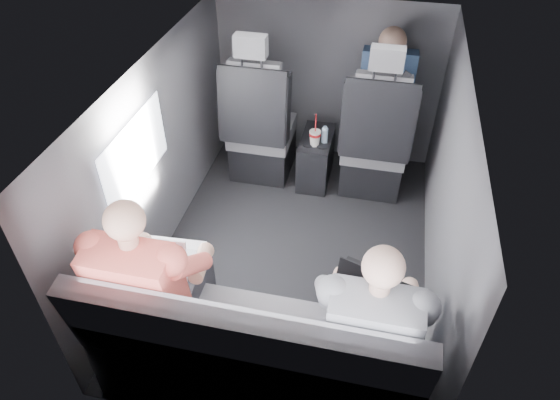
% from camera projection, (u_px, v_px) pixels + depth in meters
% --- Properties ---
extents(floor, '(2.60, 2.60, 0.00)m').
position_uv_depth(floor, '(294.00, 251.00, 3.51)').
color(floor, black).
rests_on(floor, ground).
extents(ceiling, '(2.60, 2.60, 0.00)m').
position_uv_depth(ceiling, '(299.00, 73.00, 2.65)').
color(ceiling, '#B2B2AD').
rests_on(ceiling, panel_back).
extents(panel_left, '(0.02, 2.60, 1.35)m').
position_uv_depth(panel_left, '(160.00, 157.00, 3.23)').
color(panel_left, '#56565B').
rests_on(panel_left, floor).
extents(panel_right, '(0.02, 2.60, 1.35)m').
position_uv_depth(panel_right, '(446.00, 195.00, 2.93)').
color(panel_right, '#56565B').
rests_on(panel_right, floor).
extents(panel_front, '(1.80, 0.02, 1.35)m').
position_uv_depth(panel_front, '(327.00, 81.00, 4.05)').
color(panel_front, '#56565B').
rests_on(panel_front, floor).
extents(panel_back, '(1.80, 0.02, 1.35)m').
position_uv_depth(panel_back, '(236.00, 355.00, 2.10)').
color(panel_back, '#56565B').
rests_on(panel_back, floor).
extents(side_window, '(0.02, 0.75, 0.42)m').
position_uv_depth(side_window, '(136.00, 154.00, 2.86)').
color(side_window, white).
rests_on(side_window, panel_left).
extents(seatbelt, '(0.35, 0.11, 0.59)m').
position_uv_depth(seatbelt, '(379.00, 112.00, 3.42)').
color(seatbelt, black).
rests_on(seatbelt, front_seat_right).
extents(front_seat_left, '(0.52, 0.58, 1.26)m').
position_uv_depth(front_seat_left, '(260.00, 133.00, 3.96)').
color(front_seat_left, black).
rests_on(front_seat_left, floor).
extents(front_seat_right, '(0.52, 0.58, 1.26)m').
position_uv_depth(front_seat_right, '(374.00, 147.00, 3.81)').
color(front_seat_right, black).
rests_on(front_seat_right, floor).
extents(center_console, '(0.24, 0.48, 0.41)m').
position_uv_depth(center_console, '(316.00, 158.00, 4.04)').
color(center_console, black).
rests_on(center_console, floor).
extents(rear_bench, '(1.60, 0.57, 0.92)m').
position_uv_depth(rear_bench, '(254.00, 356.00, 2.52)').
color(rear_bench, '#5E5E63').
rests_on(rear_bench, floor).
extents(soda_cup, '(0.09, 0.09, 0.27)m').
position_uv_depth(soda_cup, '(315.00, 137.00, 3.78)').
color(soda_cup, white).
rests_on(soda_cup, center_console).
extents(water_bottle, '(0.05, 0.05, 0.15)m').
position_uv_depth(water_bottle, '(325.00, 135.00, 3.81)').
color(water_bottle, '#A7C8E2').
rests_on(water_bottle, center_console).
extents(laptop_white, '(0.38, 0.36, 0.27)m').
position_uv_depth(laptop_white, '(162.00, 258.00, 2.59)').
color(laptop_white, white).
rests_on(laptop_white, passenger_rear_left).
extents(laptop_black, '(0.41, 0.42, 0.25)m').
position_uv_depth(laptop_black, '(370.00, 288.00, 2.44)').
color(laptop_black, black).
rests_on(laptop_black, passenger_rear_right).
extents(passenger_rear_left, '(0.50, 0.62, 1.23)m').
position_uv_depth(passenger_rear_left, '(154.00, 283.00, 2.47)').
color(passenger_rear_left, '#323237').
rests_on(passenger_rear_left, rear_bench).
extents(passenger_rear_right, '(0.48, 0.60, 1.19)m').
position_uv_depth(passenger_rear_right, '(371.00, 323.00, 2.30)').
color(passenger_rear_right, navy).
rests_on(passenger_rear_right, rear_bench).
extents(passenger_front_right, '(0.40, 0.40, 0.80)m').
position_uv_depth(passenger_front_right, '(385.00, 90.00, 3.77)').
color(passenger_front_right, navy).
rests_on(passenger_front_right, front_seat_right).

